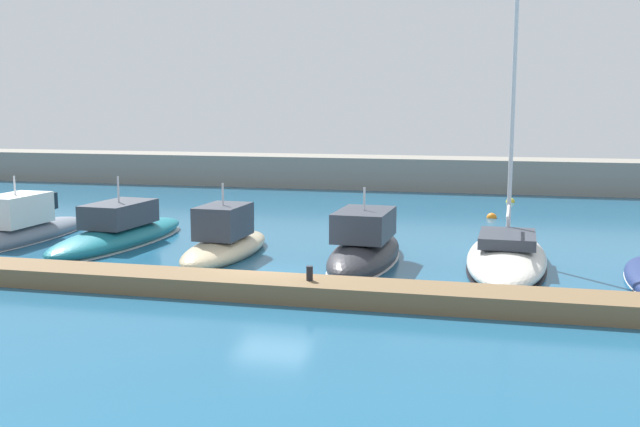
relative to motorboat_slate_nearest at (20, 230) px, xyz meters
name	(u,v)px	position (x,y,z in m)	size (l,w,h in m)	color
ground_plane	(272,280)	(12.77, -4.38, -0.47)	(120.00, 120.00, 0.00)	#1E567A
dock_pier	(252,286)	(12.77, -6.49, -0.17)	(33.09, 1.72, 0.59)	brown
breakwater_seawall	(389,172)	(12.77, 23.65, 0.63)	(108.00, 3.88, 2.20)	gray
motorboat_slate_nearest	(20,230)	(0.00, 0.00, 0.00)	(2.71, 9.08, 3.14)	slate
motorboat_teal_second	(120,232)	(4.54, 0.36, 0.00)	(3.38, 9.45, 3.05)	#19707F
motorboat_sand_third	(225,241)	(9.82, -1.02, 0.10)	(2.48, 6.77, 3.11)	beige
motorboat_charcoal_fourth	(365,249)	(15.33, -0.99, 0.06)	(2.60, 7.38, 3.23)	#2D2D33
sailboat_ivory_fifth	(507,255)	(20.47, -0.30, -0.05)	(3.14, 9.46, 16.88)	silver
mooring_buoy_white	(362,212)	(12.94, 11.93, -0.47)	(0.74, 0.74, 0.74)	white
mooring_buoy_orange	(492,218)	(19.89, 11.24, -0.47)	(0.53, 0.53, 0.53)	orange
mooring_buoy_yellow	(510,202)	(20.96, 17.81, -0.47)	(0.53, 0.53, 0.53)	yellow
dock_bollard	(310,273)	(14.59, -6.49, 0.34)	(0.20, 0.20, 0.44)	black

